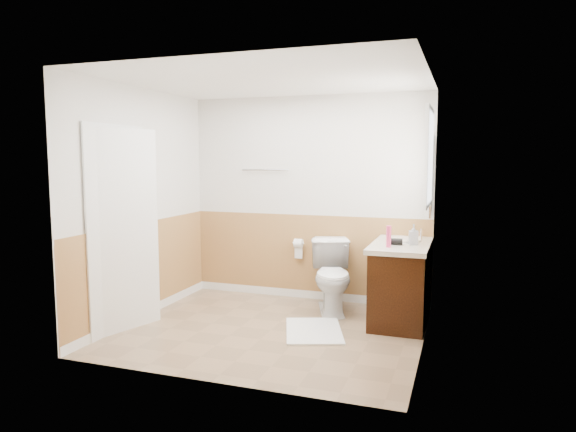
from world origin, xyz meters
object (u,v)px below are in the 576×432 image
at_px(bath_mat, 314,331).
at_px(vanity_cabinet, 401,284).
at_px(lotion_bottle, 389,237).
at_px(soap_dispenser, 414,234).
at_px(toilet, 332,276).

xyz_separation_m(bath_mat, vanity_cabinet, (0.78, 0.66, 0.39)).
height_order(bath_mat, lotion_bottle, lotion_bottle).
distance_m(vanity_cabinet, lotion_bottle, 0.66).
relative_size(bath_mat, vanity_cabinet, 0.73).
distance_m(bath_mat, vanity_cabinet, 1.10).
xyz_separation_m(vanity_cabinet, soap_dispenser, (0.12, -0.07, 0.56)).
relative_size(bath_mat, soap_dispenser, 3.80).
xyz_separation_m(toilet, bath_mat, (0.00, -0.76, -0.39)).
xyz_separation_m(bath_mat, soap_dispenser, (0.90, 0.59, 0.95)).
bearing_deg(toilet, soap_dispenser, -29.61).
bearing_deg(vanity_cabinet, toilet, 172.90).
bearing_deg(toilet, bath_mat, -109.35).
bearing_deg(lotion_bottle, vanity_cabinet, 73.19).
bearing_deg(soap_dispenser, toilet, 169.74).
height_order(toilet, lotion_bottle, lotion_bottle).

